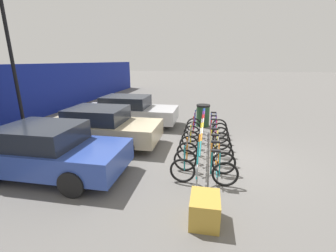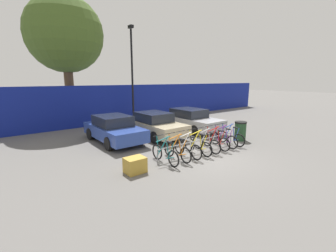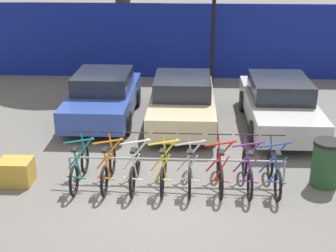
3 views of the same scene
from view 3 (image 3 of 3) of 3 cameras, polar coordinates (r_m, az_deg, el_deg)
The scene contains 16 objects.
ground_plane at distance 9.82m, azimuth -1.03°, elevation -8.65°, with size 120.00×120.00×0.00m, color #605E5B.
hoarding_wall at distance 18.33m, azimuth 0.94°, elevation 10.30°, with size 36.00×0.16×2.85m, color navy.
bike_rack at distance 10.17m, azimuth 0.99°, elevation -4.37°, with size 4.73×0.04×0.57m.
bicycle_teal at distance 10.36m, azimuth -10.73°, elevation -5.00°, with size 0.68×1.71×1.05m.
bicycle_orange at distance 10.23m, azimuth -7.28°, elevation -5.12°, with size 0.68×1.71×1.05m.
bicycle_white at distance 10.15m, azimuth -4.03°, elevation -5.22°, with size 0.68×1.71×1.05m.
bicycle_yellow at distance 10.10m, azimuth -0.54°, elevation -5.31°, with size 0.68×1.71×1.05m.
bicycle_silver at distance 10.08m, azimuth 2.68°, elevation -5.38°, with size 0.68×1.71×1.05m.
bicycle_red at distance 10.11m, azimuth 6.34°, elevation -5.43°, with size 0.68×1.71×1.05m.
bicycle_purple at distance 10.16m, azimuth 9.65°, elevation -5.46°, with size 0.68×1.71×1.05m.
bicycle_blue at distance 10.24m, azimuth 12.78°, elevation -5.47°, with size 0.68×1.71×1.05m.
car_blue at distance 14.07m, azimuth -7.89°, elevation 3.65°, with size 1.91×4.18×1.40m.
car_beige at distance 13.48m, azimuth 1.76°, elevation 3.06°, with size 1.91×4.25×1.40m.
car_silver at distance 13.66m, azimuth 13.37°, elevation 2.73°, with size 1.91×4.58×1.40m.
trash_bin at distance 10.61m, azimuth 18.70°, elevation -4.31°, with size 0.63×0.63×1.03m.
cargo_crate at distance 10.75m, azimuth -18.02°, elevation -5.32°, with size 0.70×0.56×0.55m, color #B28C33.
Camera 3 is at (0.60, -8.50, 4.88)m, focal length 50.00 mm.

